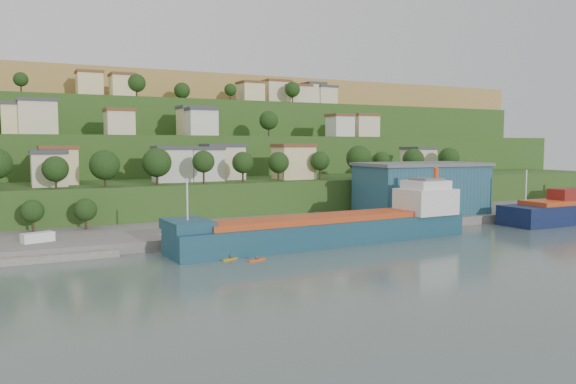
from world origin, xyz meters
TOP-DOWN VIEW (x-y plane):
  - ground at (0.00, 0.00)m, footprint 500.00×500.00m
  - quay at (20.00, 28.00)m, footprint 220.00×26.00m
  - hillside at (-0.00, 168.66)m, footprint 360.00×210.00m
  - cargo_ship_near at (5.90, 8.58)m, footprint 63.73×13.34m
  - warehouse at (42.29, 27.28)m, footprint 32.64×21.81m
  - caravan at (-47.45, 23.07)m, footprint 5.80×3.81m
  - dinghy at (-47.76, 20.27)m, footprint 3.96×1.58m
  - kayak_orange at (-15.06, -0.35)m, footprint 3.44×1.67m
  - kayak_yellow at (-18.60, 2.32)m, footprint 3.65×1.95m

SIDE VIEW (x-z plane):
  - ground at x=0.00m, z-range 0.00..0.00m
  - quay at x=20.00m, z-range -2.00..2.00m
  - hillside at x=0.00m, z-range -47.91..48.09m
  - kayak_orange at x=-15.06m, z-range -0.18..0.68m
  - kayak_yellow at x=-18.60m, z-range -0.19..0.73m
  - dinghy at x=-47.76m, z-range 1.20..1.98m
  - caravan at x=-47.45m, z-range 1.20..3.71m
  - cargo_ship_near at x=5.90m, z-range -5.53..10.73m
  - warehouse at x=42.29m, z-range 2.03..14.83m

